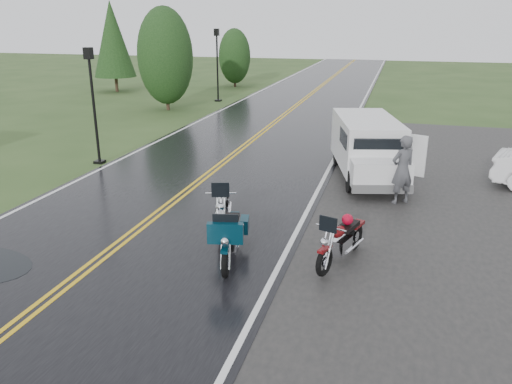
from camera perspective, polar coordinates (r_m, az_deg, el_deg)
ground at (r=11.76m, az=-16.09°, el=-6.47°), size 120.00×120.00×0.00m
road at (r=20.40m, az=-1.46°, el=5.14°), size 8.00×100.00×0.04m
motorcycle_red at (r=9.99m, az=7.86°, el=-6.64°), size 1.36×2.20×1.22m
motorcycle_teal at (r=9.85m, az=-3.53°, el=-6.61°), size 1.27×2.34×1.31m
motorcycle_silver at (r=11.54m, az=-4.05°, el=-2.61°), size 1.44×2.39×1.33m
van_white at (r=14.95m, az=10.95°, el=3.41°), size 3.05×5.28×1.95m
person_at_van at (r=14.40m, az=16.38°, el=2.34°), size 0.84×0.79×1.94m
lamp_post_near_left at (r=18.60m, az=-18.03°, el=9.26°), size 0.35×0.35×4.10m
lamp_post_far_left at (r=32.36m, az=-4.44°, el=14.24°), size 0.39×0.39×4.50m
tree_left_mid at (r=29.46m, az=-10.27°, el=13.91°), size 3.12×3.12×4.88m
tree_left_far at (r=39.77m, az=-2.45°, el=14.61°), size 2.43×2.43×3.74m
pine_left_far at (r=38.17m, az=-15.99°, el=15.54°), size 2.94×2.94×6.12m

